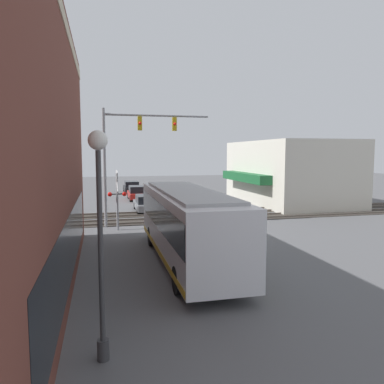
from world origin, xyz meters
The scene contains 12 objects.
ground_plane centered at (0.00, 0.00, 0.00)m, with size 120.00×120.00×0.00m, color #565659.
shop_building centered at (13.20, -11.48, 3.01)m, with size 13.86×9.24×6.03m.
city_bus centered at (-4.35, 2.80, 1.80)m, with size 11.07×2.59×3.26m.
traffic_signal_gantry centered at (4.78, 4.37, 5.57)m, with size 0.42×7.09×7.77m.
crossing_signal centered at (3.53, 5.48, 2.30)m, with size 1.41×1.18×3.81m.
streetlamp centered at (-11.70, 6.49, 3.19)m, with size 0.44×0.44×5.36m.
rail_track_near centered at (6.00, 0.00, 0.03)m, with size 2.60×60.00×0.15m.
rail_track_far centered at (9.20, 0.00, 0.03)m, with size 2.60×60.00×0.15m.
parked_car_grey centered at (10.81, 2.80, 0.65)m, with size 4.74×1.82×1.39m.
parked_car_red centered at (18.81, 2.80, 0.69)m, with size 4.48×1.82×1.48m.
parked_car_black centered at (26.50, 2.80, 0.67)m, with size 4.87×1.82×1.43m.
pedestrian_near_bus centered at (-4.79, 0.76, 0.89)m, with size 0.34×0.34×1.75m.
Camera 1 is at (-20.32, 6.44, 4.85)m, focal length 35.00 mm.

